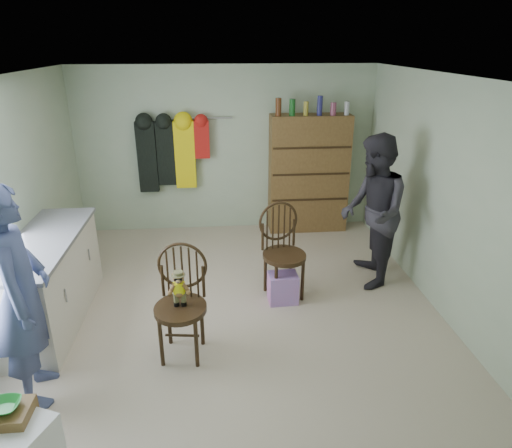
{
  "coord_description": "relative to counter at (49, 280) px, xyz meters",
  "views": [
    {
      "loc": [
        -0.16,
        -4.39,
        2.81
      ],
      "look_at": [
        0.25,
        0.2,
        0.95
      ],
      "focal_mm": 32.0,
      "sensor_mm": 36.0,
      "label": 1
    }
  ],
  "objects": [
    {
      "name": "ground_plane",
      "position": [
        1.95,
        0.0,
        -0.47
      ],
      "size": [
        5.0,
        5.0,
        0.0
      ],
      "primitive_type": "plane",
      "color": "beige",
      "rests_on": "ground"
    },
    {
      "name": "room_walls",
      "position": [
        1.95,
        0.53,
        1.11
      ],
      "size": [
        5.0,
        5.0,
        5.0
      ],
      "color": "#B6C6A6",
      "rests_on": "ground"
    },
    {
      "name": "counter",
      "position": [
        0.0,
        0.0,
        0.0
      ],
      "size": [
        0.64,
        1.86,
        0.94
      ],
      "color": "silver",
      "rests_on": "ground"
    },
    {
      "name": "stool",
      "position": [
        0.29,
        -1.82,
        -0.24
      ],
      "size": [
        0.32,
        0.28,
        0.46
      ],
      "primitive_type": "cube",
      "color": "brown",
      "rests_on": "ground"
    },
    {
      "name": "bowl",
      "position": [
        0.29,
        -1.82,
        0.01
      ],
      "size": [
        0.21,
        0.21,
        0.05
      ],
      "primitive_type": "imported",
      "color": "green",
      "rests_on": "stool"
    },
    {
      "name": "plastic_tub",
      "position": [
        0.38,
        -1.91,
        -0.28
      ],
      "size": [
        0.52,
        0.51,
        0.38
      ],
      "primitive_type": "cube",
      "rotation": [
        0.0,
        0.0,
        -0.4
      ],
      "color": "white",
      "rests_on": "ground"
    },
    {
      "name": "chair_front",
      "position": [
        1.42,
        -0.68,
        0.14
      ],
      "size": [
        0.55,
        0.55,
        1.1
      ],
      "rotation": [
        0.0,
        0.0,
        -0.13
      ],
      "color": "#301F10",
      "rests_on": "ground"
    },
    {
      "name": "chair_far",
      "position": [
        2.51,
        0.33,
        0.12
      ],
      "size": [
        0.6,
        0.6,
        1.11
      ],
      "rotation": [
        0.0,
        0.0,
        0.25
      ],
      "color": "#301F10",
      "rests_on": "ground"
    },
    {
      "name": "striped_bag",
      "position": [
        2.5,
        0.14,
        -0.3
      ],
      "size": [
        0.34,
        0.27,
        0.35
      ],
      "primitive_type": "cube",
      "rotation": [
        0.0,
        0.0,
        0.05
      ],
      "color": "pink",
      "rests_on": "ground"
    },
    {
      "name": "person_left",
      "position": [
        0.22,
        -1.13,
        0.46
      ],
      "size": [
        0.59,
        0.77,
        1.87
      ],
      "primitive_type": "imported",
      "rotation": [
        0.0,
        0.0,
        1.8
      ],
      "color": "#45507F",
      "rests_on": "ground"
    },
    {
      "name": "person_right",
      "position": [
        3.62,
        0.52,
        0.45
      ],
      "size": [
        0.82,
        0.99,
        1.85
      ],
      "primitive_type": "imported",
      "rotation": [
        0.0,
        0.0,
        -1.72
      ],
      "color": "#2D2B33",
      "rests_on": "ground"
    },
    {
      "name": "dresser",
      "position": [
        3.2,
        2.3,
        0.44
      ],
      "size": [
        1.2,
        0.39,
        2.08
      ],
      "color": "brown",
      "rests_on": "ground"
    },
    {
      "name": "coat_rack",
      "position": [
        1.12,
        2.38,
        0.78
      ],
      "size": [
        1.42,
        0.12,
        1.09
      ],
      "color": "#99999E",
      "rests_on": "ground"
    }
  ]
}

